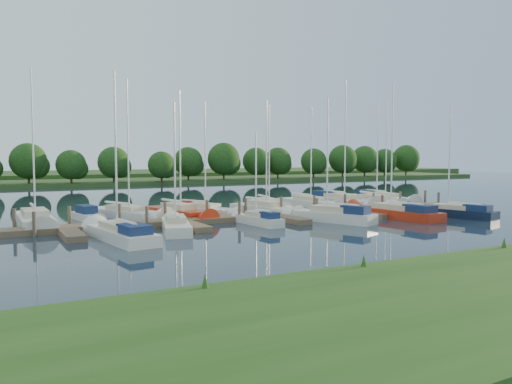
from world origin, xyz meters
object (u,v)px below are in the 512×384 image
dock (276,217)px  sailboat_n_5 (264,211)px  motorboat (87,216)px  sailboat_s_2 (259,221)px  sailboat_n_0 (35,223)px

dock → sailboat_n_5: bearing=75.4°
dock → motorboat: 15.03m
dock → motorboat: motorboat is taller
sailboat_s_2 → dock: bearing=34.0°
dock → motorboat: size_ratio=8.41×
sailboat_n_5 → sailboat_s_2: 7.09m
sailboat_s_2 → sailboat_n_0: bearing=148.9°
sailboat_n_0 → sailboat_s_2: bearing=153.6°
motorboat → sailboat_s_2: sailboat_s_2 is taller
sailboat_n_0 → sailboat_n_5: (18.48, -1.02, -0.00)m
dock → motorboat: bearing=155.0°
sailboat_n_0 → motorboat: size_ratio=2.46×
sailboat_n_0 → sailboat_s_2: sailboat_n_0 is taller
dock → sailboat_n_0: size_ratio=3.42×
motorboat → sailboat_n_5: size_ratio=0.46×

